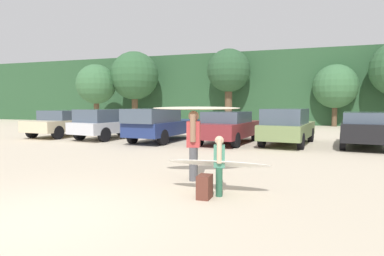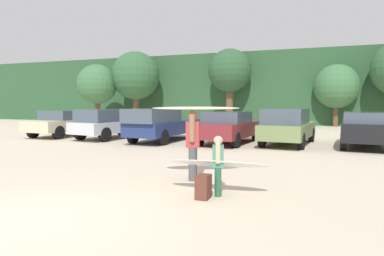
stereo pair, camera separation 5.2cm
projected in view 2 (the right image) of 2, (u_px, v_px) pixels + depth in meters
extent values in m
plane|color=beige|center=(32.00, 220.00, 5.15)|extent=(120.00, 120.00, 0.00)
cube|color=#284C2D|center=(270.00, 90.00, 34.53)|extent=(108.00, 12.00, 6.38)
cylinder|color=brown|center=(98.00, 112.00, 30.22)|extent=(0.48, 0.48, 2.05)
sphere|color=#38663D|center=(97.00, 84.00, 30.04)|extent=(3.54, 3.54, 3.54)
cylinder|color=brown|center=(136.00, 110.00, 30.58)|extent=(0.56, 0.56, 2.51)
sphere|color=#2D5633|center=(136.00, 76.00, 30.36)|extent=(4.34, 4.34, 4.34)
cylinder|color=brown|center=(229.00, 107.00, 28.61)|extent=(0.63, 0.63, 3.07)
sphere|color=#284C2D|center=(230.00, 70.00, 28.38)|extent=(3.67, 3.67, 3.67)
cylinder|color=brown|center=(336.00, 116.00, 26.52)|extent=(0.40, 0.40, 1.71)
sphere|color=#38663D|center=(337.00, 86.00, 26.35)|extent=(3.46, 3.46, 3.46)
cube|color=beige|center=(66.00, 125.00, 18.56)|extent=(2.21, 4.53, 0.58)
cube|color=#3F4C5B|center=(68.00, 115.00, 18.67)|extent=(1.95, 2.71, 0.52)
cylinder|color=black|center=(73.00, 128.00, 20.26)|extent=(0.26, 0.70, 0.69)
cylinder|color=black|center=(96.00, 129.00, 19.58)|extent=(0.26, 0.70, 0.69)
cylinder|color=black|center=(33.00, 131.00, 17.58)|extent=(0.26, 0.70, 0.69)
cylinder|color=black|center=(58.00, 133.00, 16.90)|extent=(0.26, 0.70, 0.69)
cube|color=silver|center=(114.00, 126.00, 17.42)|extent=(2.53, 4.82, 0.56)
cube|color=#3F4C5B|center=(102.00, 115.00, 16.64)|extent=(2.00, 2.49, 0.62)
cylinder|color=black|center=(121.00, 129.00, 19.15)|extent=(0.33, 0.72, 0.69)
cylinder|color=black|center=(144.00, 130.00, 18.37)|extent=(0.33, 0.72, 0.69)
cylinder|color=black|center=(80.00, 133.00, 16.51)|extent=(0.33, 0.72, 0.69)
cylinder|color=black|center=(105.00, 135.00, 15.73)|extent=(0.33, 0.72, 0.69)
cube|color=navy|center=(165.00, 127.00, 16.18)|extent=(2.09, 4.92, 0.62)
cube|color=#3F4C5B|center=(152.00, 115.00, 15.06)|extent=(1.79, 2.86, 0.61)
cylinder|color=black|center=(166.00, 131.00, 17.96)|extent=(0.27, 0.70, 0.69)
cylinder|color=black|center=(193.00, 132.00, 17.33)|extent=(0.27, 0.70, 0.69)
cylinder|color=black|center=(133.00, 136.00, 15.07)|extent=(0.27, 0.70, 0.69)
cylinder|color=black|center=(163.00, 137.00, 14.44)|extent=(0.27, 0.70, 0.69)
cube|color=maroon|center=(229.00, 129.00, 15.21)|extent=(2.36, 4.55, 0.64)
cube|color=#3F4C5B|center=(227.00, 117.00, 14.93)|extent=(1.93, 2.31, 0.48)
cylinder|color=black|center=(224.00, 133.00, 16.88)|extent=(0.30, 0.66, 0.64)
cylinder|color=black|center=(256.00, 134.00, 16.14)|extent=(0.30, 0.66, 0.64)
cylinder|color=black|center=(199.00, 138.00, 14.32)|extent=(0.30, 0.66, 0.64)
cylinder|color=black|center=(236.00, 140.00, 13.58)|extent=(0.30, 0.66, 0.64)
cube|color=#6B7F4C|center=(289.00, 130.00, 14.75)|extent=(2.29, 4.73, 0.62)
cube|color=#3F4C5B|center=(286.00, 116.00, 14.13)|extent=(1.90, 2.71, 0.64)
cylinder|color=black|center=(278.00, 134.00, 16.46)|extent=(0.30, 0.68, 0.66)
cylinder|color=black|center=(311.00, 135.00, 15.77)|extent=(0.30, 0.68, 0.66)
cylinder|color=black|center=(262.00, 139.00, 13.79)|extent=(0.30, 0.68, 0.66)
cylinder|color=black|center=(301.00, 141.00, 13.09)|extent=(0.30, 0.68, 0.66)
cube|color=black|center=(366.00, 131.00, 13.75)|extent=(2.23, 4.37, 0.70)
cube|color=#3F4C5B|center=(367.00, 118.00, 13.22)|extent=(1.89, 2.52, 0.41)
cylinder|color=black|center=(345.00, 135.00, 15.37)|extent=(0.29, 0.71, 0.69)
cylinder|color=black|center=(343.00, 141.00, 12.87)|extent=(0.29, 0.71, 0.69)
cylinder|color=#4C4C51|center=(192.00, 164.00, 7.78)|extent=(0.18, 0.18, 0.78)
cylinder|color=#4C4C51|center=(193.00, 162.00, 8.06)|extent=(0.18, 0.18, 0.78)
cube|color=#B23838|center=(193.00, 134.00, 7.87)|extent=(0.39, 0.46, 0.60)
sphere|color=#8C664C|center=(193.00, 116.00, 7.84)|extent=(0.25, 0.25, 0.25)
cylinder|color=#8C664C|center=(192.00, 128.00, 7.64)|extent=(0.17, 0.19, 0.64)
cylinder|color=#8C664C|center=(194.00, 127.00, 8.07)|extent=(0.16, 0.16, 0.63)
cylinder|color=#26593F|center=(218.00, 182.00, 6.47)|extent=(0.13, 0.13, 0.56)
cylinder|color=#26593F|center=(218.00, 180.00, 6.66)|extent=(0.13, 0.13, 0.56)
cube|color=#3F7F66|center=(218.00, 156.00, 6.53)|extent=(0.28, 0.33, 0.43)
sphere|color=#D8AD8C|center=(218.00, 140.00, 6.51)|extent=(0.18, 0.18, 0.18)
cylinder|color=#D8AD8C|center=(218.00, 151.00, 6.36)|extent=(0.12, 0.12, 0.45)
cylinder|color=#D8AD8C|center=(218.00, 149.00, 6.68)|extent=(0.17, 0.32, 0.44)
ellipsoid|color=beige|center=(196.00, 108.00, 7.81)|extent=(2.13, 1.30, 0.09)
ellipsoid|color=white|center=(217.00, 164.00, 6.64)|extent=(2.13, 0.69, 0.26)
cube|color=#592D23|center=(203.00, 187.00, 6.32)|extent=(0.24, 0.34, 0.45)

